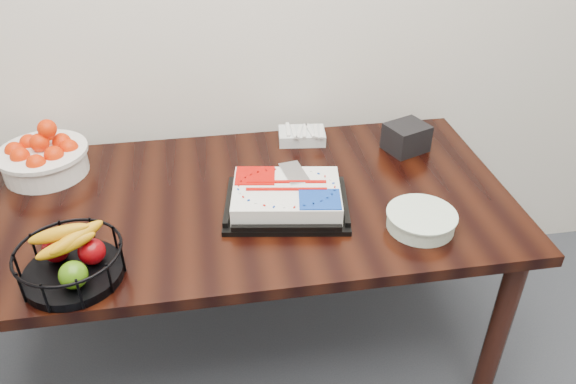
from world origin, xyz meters
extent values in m
cube|color=black|center=(0.00, 2.00, 0.73)|extent=(1.80, 0.90, 0.04)
cylinder|color=black|center=(-0.82, 2.37, 0.35)|extent=(0.07, 0.07, 0.71)
cylinder|color=black|center=(0.82, 1.63, 0.35)|extent=(0.07, 0.07, 0.71)
cylinder|color=black|center=(0.82, 2.37, 0.35)|extent=(0.07, 0.07, 0.71)
cube|color=black|center=(0.14, 1.92, 0.76)|extent=(0.44, 0.36, 0.02)
cube|color=white|center=(0.14, 1.92, 0.80)|extent=(0.38, 0.31, 0.06)
cube|color=#B30803|center=(0.04, 1.99, 0.83)|extent=(0.14, 0.13, 0.00)
cube|color=#0E359B|center=(0.25, 1.85, 0.83)|extent=(0.14, 0.13, 0.00)
cube|color=silver|center=(0.17, 2.01, 0.83)|extent=(0.09, 0.15, 0.00)
cylinder|color=white|center=(-0.66, 2.26, 0.80)|extent=(0.29, 0.29, 0.09)
cylinder|color=white|center=(-0.66, 2.26, 0.84)|extent=(0.31, 0.31, 0.01)
cylinder|color=black|center=(-0.49, 1.69, 0.76)|extent=(0.27, 0.27, 0.03)
torus|color=black|center=(-0.49, 1.69, 0.84)|extent=(0.29, 0.29, 0.01)
cylinder|color=white|center=(0.53, 1.75, 0.77)|extent=(0.21, 0.21, 0.05)
cylinder|color=white|center=(0.53, 1.75, 0.80)|extent=(0.22, 0.22, 0.01)
cube|color=silver|center=(0.27, 2.35, 0.77)|extent=(0.19, 0.13, 0.04)
cube|color=black|center=(0.65, 2.22, 0.80)|extent=(0.18, 0.17, 0.10)
camera|label=1|loc=(-0.09, 0.46, 1.81)|focal=35.00mm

